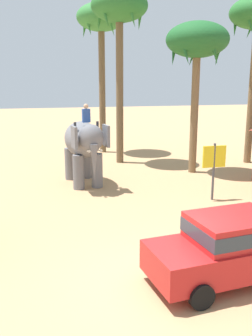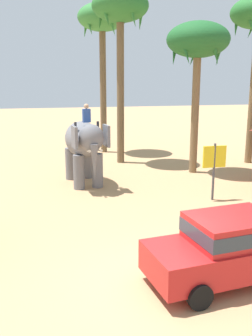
{
  "view_description": "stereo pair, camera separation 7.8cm",
  "coord_description": "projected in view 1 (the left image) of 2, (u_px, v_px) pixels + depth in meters",
  "views": [
    {
      "loc": [
        -3.11,
        -8.08,
        4.95
      ],
      "look_at": [
        0.27,
        5.72,
        1.6
      ],
      "focal_mm": 40.42,
      "sensor_mm": 36.0,
      "label": 1
    },
    {
      "loc": [
        -3.04,
        -8.1,
        4.95
      ],
      "look_at": [
        0.27,
        5.72,
        1.6
      ],
      "focal_mm": 40.42,
      "sensor_mm": 36.0,
      "label": 2
    }
  ],
  "objects": [
    {
      "name": "ground_plane",
      "position": [
        170.0,
        281.0,
        9.49
      ],
      "size": [
        120.0,
        120.0,
        0.0
      ],
      "primitive_type": "plane",
      "color": "tan"
    },
    {
      "name": "car_sedan_foreground",
      "position": [
        231.0,
        246.0,
        9.35
      ],
      "size": [
        4.26,
        2.21,
        1.7
      ],
      "color": "red",
      "rests_on": "ground"
    },
    {
      "name": "elephant_with_mahout",
      "position": [
        84.0,
        143.0,
        17.8
      ],
      "size": [
        1.95,
        3.96,
        3.88
      ],
      "color": "slate",
      "rests_on": "ground"
    },
    {
      "name": "palm_tree_behind_elephant",
      "position": [
        101.0,
        23.0,
        24.41
      ],
      "size": [
        3.2,
        3.2,
        9.75
      ],
      "color": "brown",
      "rests_on": "ground"
    },
    {
      "name": "palm_tree_near_hut",
      "position": [
        197.0,
        44.0,
        19.12
      ],
      "size": [
        3.2,
        3.2,
        7.79
      ],
      "color": "brown",
      "rests_on": "ground"
    },
    {
      "name": "palm_tree_far_back",
      "position": [
        119.0,
        13.0,
        21.1
      ],
      "size": [
        3.2,
        3.2,
        9.83
      ],
      "color": "brown",
      "rests_on": "ground"
    },
    {
      "name": "signboard_yellow",
      "position": [
        214.0,
        160.0,
        15.54
      ],
      "size": [
        1.0,
        0.1,
        2.4
      ],
      "color": "#4C4C51",
      "rests_on": "ground"
    }
  ]
}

